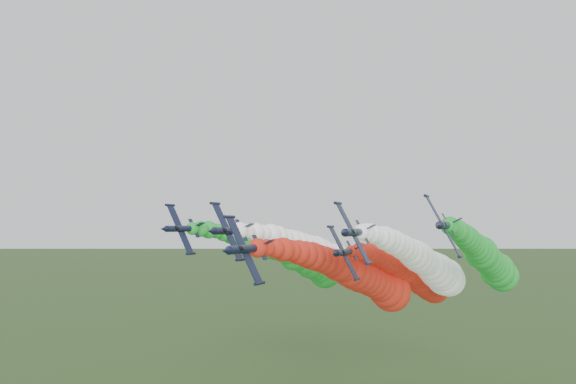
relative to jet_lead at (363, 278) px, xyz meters
name	(u,v)px	position (x,y,z in m)	size (l,w,h in m)	color
jet_lead	(363,278)	(0.00, 0.00, 0.00)	(12.02, 71.90, 20.85)	black
jet_inner_left	(341,263)	(-7.97, 10.24, 2.13)	(11.80, 71.68, 20.63)	black
jet_inner_right	(430,266)	(11.10, 12.96, 1.81)	(11.52, 71.39, 20.34)	black
jet_outer_left	(298,259)	(-22.07, 19.30, 2.15)	(12.08, 71.96, 20.91)	black
jet_outer_right	(488,260)	(22.72, 16.07, 3.17)	(11.34, 71.21, 20.16)	black
jet_trail	(416,276)	(5.98, 24.16, -1.47)	(11.48, 71.35, 20.30)	black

